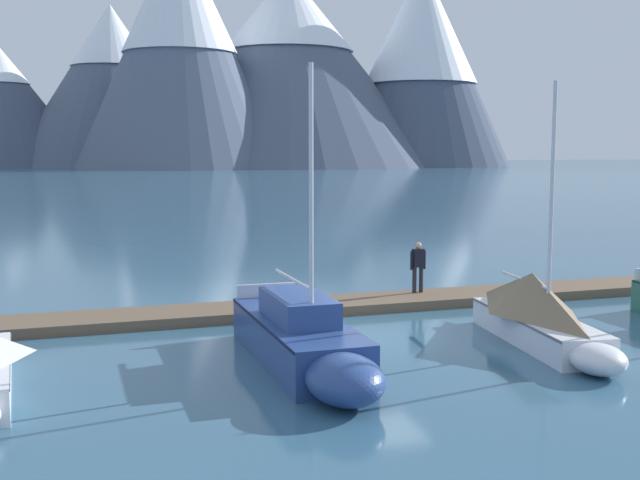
# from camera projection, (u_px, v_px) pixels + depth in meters

# --- Properties ---
(ground_plane) EXTENTS (700.00, 700.00, 0.00)m
(ground_plane) POSITION_uv_depth(u_px,v_px,m) (375.00, 340.00, 20.72)
(ground_plane) COLOR #335B75
(mountain_shoulder_ridge) EXTENTS (63.20, 63.20, 50.29)m
(mountain_shoulder_ridge) POSITION_uv_depth(u_px,v_px,m) (112.00, 83.00, 245.31)
(mountain_shoulder_ridge) COLOR #4C566B
(mountain_shoulder_ridge) RESTS_ON ground
(mountain_east_summit) EXTENTS (58.60, 58.60, 65.99)m
(mountain_east_summit) POSITION_uv_depth(u_px,v_px,m) (180.00, 41.00, 216.16)
(mountain_east_summit) COLOR slate
(mountain_east_summit) RESTS_ON ground
(mountain_rear_spur) EXTENTS (93.28, 93.28, 59.77)m
(mountain_rear_spur) POSITION_uv_depth(u_px,v_px,m) (288.00, 65.00, 240.97)
(mountain_rear_spur) COLOR #4C566B
(mountain_rear_spur) RESTS_ON ground
(mountain_north_horn) EXTENTS (56.65, 56.65, 63.14)m
(mountain_north_horn) POSITION_uv_depth(u_px,v_px,m) (421.00, 57.00, 244.23)
(mountain_north_horn) COLOR #424C60
(mountain_north_horn) RESTS_ON ground
(dock) EXTENTS (26.45, 4.22, 0.30)m
(dock) POSITION_uv_depth(u_px,v_px,m) (335.00, 305.00, 24.56)
(dock) COLOR brown
(dock) RESTS_ON ground
(sailboat_second_berth) EXTENTS (2.25, 7.51, 6.89)m
(sailboat_second_berth) POSITION_uv_depth(u_px,v_px,m) (304.00, 341.00, 17.91)
(sailboat_second_berth) COLOR navy
(sailboat_second_berth) RESTS_ON ground
(sailboat_mid_dock_port) EXTENTS (1.93, 6.45, 6.71)m
(sailboat_mid_dock_port) POSITION_uv_depth(u_px,v_px,m) (539.00, 312.00, 20.20)
(sailboat_mid_dock_port) COLOR silver
(sailboat_mid_dock_port) RESTS_ON ground
(person_on_dock) EXTENTS (0.58, 0.28, 1.69)m
(person_on_dock) POSITION_uv_depth(u_px,v_px,m) (418.00, 264.00, 25.84)
(person_on_dock) COLOR #232328
(person_on_dock) RESTS_ON dock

